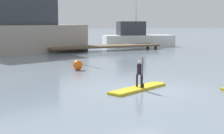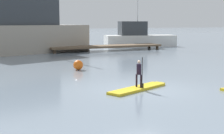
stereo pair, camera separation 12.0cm
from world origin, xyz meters
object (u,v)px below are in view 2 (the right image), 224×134
at_px(fishing_boat_white_large, 14,31).
at_px(mooring_buoy_mid, 78,65).
at_px(paddler_child_solo, 139,72).
at_px(paddleboard_near, 139,88).
at_px(fishing_boat_green_midground, 138,37).

bearing_deg(fishing_boat_white_large, mooring_buoy_mid, -83.69).
relative_size(paddler_child_solo, fishing_boat_white_large, 0.09).
distance_m(paddleboard_near, mooring_buoy_mid, 6.36).
distance_m(paddler_child_solo, mooring_buoy_mid, 6.38).
relative_size(paddleboard_near, fishing_boat_white_large, 0.22).
xyz_separation_m(paddleboard_near, paddler_child_solo, (0.01, -0.01, 0.66)).
relative_size(fishing_boat_white_large, mooring_buoy_mid, 25.51).
height_order(paddleboard_near, paddler_child_solo, paddler_child_solo).
height_order(paddler_child_solo, fishing_boat_white_large, fishing_boat_white_large).
height_order(paddleboard_near, fishing_boat_white_large, fishing_boat_white_large).
bearing_deg(fishing_boat_green_midground, paddler_child_solo, -120.53).
distance_m(paddler_child_solo, fishing_boat_green_midground, 24.11).
distance_m(fishing_boat_green_midground, mooring_buoy_mid, 19.08).
xyz_separation_m(paddler_child_solo, fishing_boat_green_midground, (12.25, 20.76, 0.30)).
distance_m(paddler_child_solo, fishing_boat_white_large, 18.62).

